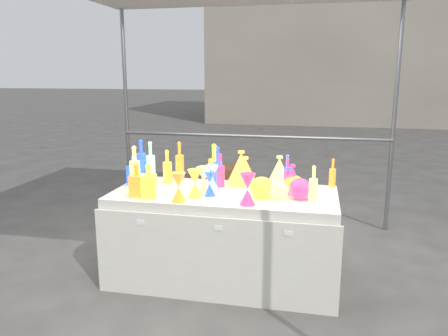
% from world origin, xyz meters
% --- Properties ---
extents(ground, '(80.00, 80.00, 0.00)m').
position_xyz_m(ground, '(0.00, 0.00, 0.00)').
color(ground, '#66635E').
rests_on(ground, ground).
extents(display_table, '(1.84, 0.83, 0.75)m').
position_xyz_m(display_table, '(0.00, -0.01, 0.37)').
color(display_table, silver).
rests_on(display_table, ground).
extents(background_building, '(14.00, 6.00, 6.00)m').
position_xyz_m(background_building, '(4.00, 14.00, 3.00)').
color(background_building, '#A89E8C').
rests_on(background_building, ground).
extents(cardboard_box_closed, '(0.73, 0.62, 0.45)m').
position_xyz_m(cardboard_box_closed, '(-0.46, 2.34, 0.22)').
color(cardboard_box_closed, '#956A43').
rests_on(cardboard_box_closed, ground).
extents(cardboard_box_flat, '(0.73, 0.53, 0.06)m').
position_xyz_m(cardboard_box_flat, '(0.06, 2.79, 0.03)').
color(cardboard_box_flat, '#956A43').
rests_on(cardboard_box_flat, ground).
extents(bottle_0, '(0.10, 0.10, 0.29)m').
position_xyz_m(bottle_0, '(-0.55, 0.20, 0.90)').
color(bottle_0, red).
rests_on(bottle_0, display_table).
extents(bottle_1, '(0.10, 0.10, 0.35)m').
position_xyz_m(bottle_1, '(-0.85, 0.35, 0.93)').
color(bottle_1, '#17804E').
rests_on(bottle_1, display_table).
extents(bottle_2, '(0.09, 0.09, 0.34)m').
position_xyz_m(bottle_2, '(-0.48, 0.35, 0.92)').
color(bottle_2, gold).
rests_on(bottle_2, display_table).
extents(bottle_3, '(0.09, 0.09, 0.28)m').
position_xyz_m(bottle_3, '(-0.07, 0.17, 0.89)').
color(bottle_3, '#1A3C9A').
rests_on(bottle_3, display_table).
extents(bottle_4, '(0.10, 0.10, 0.35)m').
position_xyz_m(bottle_4, '(-0.76, -0.00, 0.93)').
color(bottle_4, '#16738B').
rests_on(bottle_4, display_table).
extents(bottle_5, '(0.10, 0.10, 0.35)m').
position_xyz_m(bottle_5, '(-0.72, 0.26, 0.93)').
color(bottle_5, '#D42AA0').
rests_on(bottle_5, display_table).
extents(bottle_6, '(0.11, 0.11, 0.36)m').
position_xyz_m(bottle_6, '(-0.13, 0.22, 0.93)').
color(bottle_6, red).
rests_on(bottle_6, display_table).
extents(bottle_7, '(0.10, 0.10, 0.34)m').
position_xyz_m(bottle_7, '(-0.09, 0.18, 0.92)').
color(bottle_7, '#17804E').
rests_on(bottle_7, display_table).
extents(decanter_0, '(0.13, 0.13, 0.27)m').
position_xyz_m(decanter_0, '(-0.53, -0.28, 0.88)').
color(decanter_0, red).
rests_on(decanter_0, display_table).
extents(decanter_1, '(0.11, 0.11, 0.26)m').
position_xyz_m(decanter_1, '(-0.63, -0.26, 0.88)').
color(decanter_1, gold).
rests_on(decanter_1, display_table).
extents(decanter_2, '(0.11, 0.11, 0.25)m').
position_xyz_m(decanter_2, '(-0.81, 0.09, 0.88)').
color(decanter_2, '#17804E').
rests_on(decanter_2, display_table).
extents(hourglass_0, '(0.14, 0.14, 0.22)m').
position_xyz_m(hourglass_0, '(-0.28, -0.33, 0.86)').
color(hourglass_0, gold).
rests_on(hourglass_0, display_table).
extents(hourglass_1, '(0.12, 0.12, 0.23)m').
position_xyz_m(hourglass_1, '(0.24, -0.30, 0.87)').
color(hourglass_1, '#1A3C9A').
rests_on(hourglass_1, display_table).
extents(hourglass_2, '(0.13, 0.13, 0.22)m').
position_xyz_m(hourglass_2, '(-0.14, -0.10, 0.86)').
color(hourglass_2, '#16738B').
rests_on(hourglass_2, display_table).
extents(hourglass_3, '(0.13, 0.13, 0.21)m').
position_xyz_m(hourglass_3, '(-0.11, 0.06, 0.85)').
color(hourglass_3, '#D42AA0').
rests_on(hourglass_3, display_table).
extents(hourglass_4, '(0.13, 0.13, 0.22)m').
position_xyz_m(hourglass_4, '(-0.19, -0.18, 0.86)').
color(hourglass_4, red).
rests_on(hourglass_4, display_table).
extents(hourglass_5, '(0.13, 0.13, 0.20)m').
position_xyz_m(hourglass_5, '(-0.09, -0.12, 0.85)').
color(hourglass_5, '#17804E').
rests_on(hourglass_5, display_table).
extents(globe_0, '(0.20, 0.20, 0.15)m').
position_xyz_m(globe_0, '(0.32, -0.10, 0.82)').
color(globe_0, red).
rests_on(globe_0, display_table).
extents(globe_1, '(0.20, 0.20, 0.13)m').
position_xyz_m(globe_1, '(0.44, -0.10, 0.81)').
color(globe_1, '#16738B').
rests_on(globe_1, display_table).
extents(globe_2, '(0.21, 0.21, 0.13)m').
position_xyz_m(globe_2, '(0.55, 0.09, 0.81)').
color(globe_2, gold).
rests_on(globe_2, display_table).
extents(globe_3, '(0.23, 0.23, 0.14)m').
position_xyz_m(globe_3, '(0.61, -0.08, 0.82)').
color(globe_3, '#1A3C9A').
rests_on(globe_3, display_table).
extents(lampshade_0, '(0.25, 0.25, 0.29)m').
position_xyz_m(lampshade_0, '(0.09, 0.28, 0.90)').
color(lampshade_0, '#F2FE35').
rests_on(lampshade_0, display_table).
extents(lampshade_1, '(0.27, 0.27, 0.24)m').
position_xyz_m(lampshade_1, '(0.13, 0.28, 0.87)').
color(lampshade_1, '#F2FE35').
rests_on(lampshade_1, display_table).
extents(lampshade_2, '(0.25, 0.25, 0.23)m').
position_xyz_m(lampshade_2, '(0.54, 0.10, 0.87)').
color(lampshade_2, '#1A3C9A').
rests_on(lampshade_2, display_table).
extents(lampshade_3, '(0.26, 0.26, 0.26)m').
position_xyz_m(lampshade_3, '(0.42, 0.28, 0.88)').
color(lampshade_3, '#16738B').
rests_on(lampshade_3, display_table).
extents(bottle_8, '(0.08, 0.08, 0.29)m').
position_xyz_m(bottle_8, '(0.49, 0.19, 0.90)').
color(bottle_8, '#17804E').
rests_on(bottle_8, display_table).
extents(bottle_9, '(0.07, 0.07, 0.24)m').
position_xyz_m(bottle_9, '(0.86, 0.36, 0.87)').
color(bottle_9, gold).
rests_on(bottle_9, display_table).
extents(bottle_10, '(0.06, 0.06, 0.27)m').
position_xyz_m(bottle_10, '(0.49, 0.18, 0.88)').
color(bottle_10, '#1A3C9A').
rests_on(bottle_10, display_table).
extents(bottle_11, '(0.08, 0.08, 0.28)m').
position_xyz_m(bottle_11, '(0.70, -0.13, 0.89)').
color(bottle_11, '#16738B').
rests_on(bottle_11, display_table).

